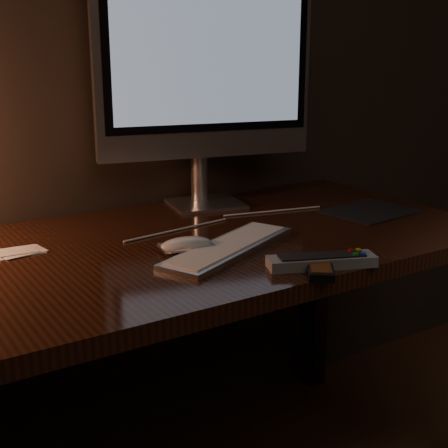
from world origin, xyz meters
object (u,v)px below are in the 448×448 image
desk (158,285)px  keyboard (229,247)px  mouse (186,246)px  media_remote (320,267)px  monitor (206,69)px  tv_remote (322,261)px

desk → keyboard: (0.09, -0.19, 0.14)m
mouse → keyboard: bearing=-15.8°
media_remote → desk: bearing=59.5°
keyboard → monitor: bearing=41.0°
desk → monitor: size_ratio=2.46×
desk → media_remote: 0.46m
desk → tv_remote: 0.45m
media_remote → mouse: bearing=69.4°
mouse → tv_remote: size_ratio=0.51×
keyboard → media_remote: bearing=-94.7°
media_remote → tv_remote: size_ratio=0.60×
media_remote → keyboard: bearing=57.0°
monitor → media_remote: (-0.09, -0.60, -0.38)m
monitor → keyboard: monitor is taller
keyboard → media_remote: media_remote is taller
monitor → mouse: size_ratio=5.50×
desk → mouse: 0.20m
desk → media_remote: bearing=-67.4°
monitor → mouse: bearing=-115.6°
desk → keyboard: bearing=-64.5°
tv_remote → keyboard: bearing=139.0°
tv_remote → media_remote: bearing=-116.2°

